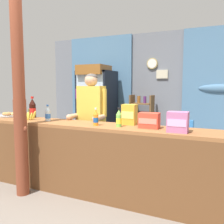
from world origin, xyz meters
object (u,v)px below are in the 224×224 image
object	(u,v)px
shopkeeper	(91,113)
snack_box_wafer	(178,122)
soda_bottle_lime_soda	(119,119)
snack_box_crackers	(149,120)
banana_bunch	(29,116)
soda_bottle_cola	(33,109)
soda_bottle_water	(48,114)
timber_post	(20,104)
stall_counter	(86,153)
pastry_tray	(10,115)
snack_box_choco_powder	(130,114)
plastic_lawn_chair	(183,140)
drink_fridge	(96,104)
soda_bottle_orange_soda	(96,118)
bottle_shelf_rack	(142,122)

from	to	relation	value
shopkeeper	snack_box_wafer	bearing A→B (deg)	-22.50
shopkeeper	soda_bottle_lime_soda	size ratio (longest dim) A/B	6.77
snack_box_crackers	banana_bunch	bearing A→B (deg)	-178.41
soda_bottle_cola	soda_bottle_water	distance (m)	0.50
timber_post	soda_bottle_lime_soda	world-z (taller)	timber_post
timber_post	soda_bottle_water	world-z (taller)	timber_post
stall_counter	pastry_tray	size ratio (longest dim) A/B	8.24
soda_bottle_lime_soda	pastry_tray	size ratio (longest dim) A/B	0.56
soda_bottle_water	snack_box_crackers	xyz separation A→B (m)	(1.44, 0.03, -0.01)
snack_box_wafer	soda_bottle_cola	bearing A→B (deg)	172.71
snack_box_choco_powder	snack_box_crackers	distance (m)	0.34
soda_bottle_lime_soda	banana_bunch	bearing A→B (deg)	179.64
stall_counter	soda_bottle_cola	world-z (taller)	soda_bottle_cola
plastic_lawn_chair	snack_box_crackers	distance (m)	1.53
pastry_tray	drink_fridge	bearing A→B (deg)	70.80
stall_counter	snack_box_choco_powder	world-z (taller)	snack_box_choco_powder
soda_bottle_orange_soda	banana_bunch	xyz separation A→B (m)	(-1.11, 0.04, -0.03)
bottle_shelf_rack	soda_bottle_cola	distance (m)	2.35
soda_bottle_orange_soda	bottle_shelf_rack	bearing A→B (deg)	93.61
soda_bottle_water	snack_box_choco_powder	bearing A→B (deg)	9.31
timber_post	soda_bottle_orange_soda	size ratio (longest dim) A/B	11.08
snack_box_wafer	banana_bunch	distance (m)	2.10
soda_bottle_cola	soda_bottle_lime_soda	world-z (taller)	soda_bottle_cola
drink_fridge	banana_bunch	xyz separation A→B (m)	(-0.04, -1.97, -0.03)
stall_counter	soda_bottle_water	xyz separation A→B (m)	(-0.65, 0.09, 0.45)
soda_bottle_cola	plastic_lawn_chair	bearing A→B (deg)	30.99
snack_box_choco_powder	pastry_tray	size ratio (longest dim) A/B	0.61
soda_bottle_cola	snack_box_wafer	bearing A→B (deg)	-7.29
bottle_shelf_rack	timber_post	bearing A→B (deg)	-106.14
plastic_lawn_chair	snack_box_wafer	world-z (taller)	snack_box_wafer
soda_bottle_lime_soda	snack_box_wafer	size ratio (longest dim) A/B	1.07
bottle_shelf_rack	snack_box_choco_powder	world-z (taller)	bottle_shelf_rack
shopkeeper	stall_counter	bearing A→B (deg)	-67.35
bottle_shelf_rack	snack_box_crackers	size ratio (longest dim) A/B	5.21
soda_bottle_cola	soda_bottle_orange_soda	world-z (taller)	soda_bottle_cola
plastic_lawn_chair	snack_box_choco_powder	bearing A→B (deg)	-111.21
plastic_lawn_chair	soda_bottle_cola	xyz separation A→B (m)	(-2.09, -1.25, 0.56)
stall_counter	snack_box_choco_powder	size ratio (longest dim) A/B	13.46
timber_post	snack_box_choco_powder	bearing A→B (deg)	24.98
soda_bottle_orange_soda	pastry_tray	distance (m)	1.71
soda_bottle_lime_soda	pastry_tray	world-z (taller)	soda_bottle_lime_soda
timber_post	bottle_shelf_rack	distance (m)	2.79
shopkeeper	banana_bunch	bearing A→B (deg)	-145.80
plastic_lawn_chair	soda_bottle_cola	bearing A→B (deg)	-149.01
bottle_shelf_rack	soda_bottle_water	bearing A→B (deg)	-106.20
soda_bottle_orange_soda	pastry_tray	xyz separation A→B (m)	(-1.69, 0.23, -0.07)
soda_bottle_lime_soda	banana_bunch	xyz separation A→B (m)	(-1.40, 0.01, -0.04)
snack_box_crackers	soda_bottle_cola	bearing A→B (deg)	174.73
timber_post	snack_box_wafer	size ratio (longest dim) A/B	11.30
timber_post	snack_box_crackers	world-z (taller)	timber_post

